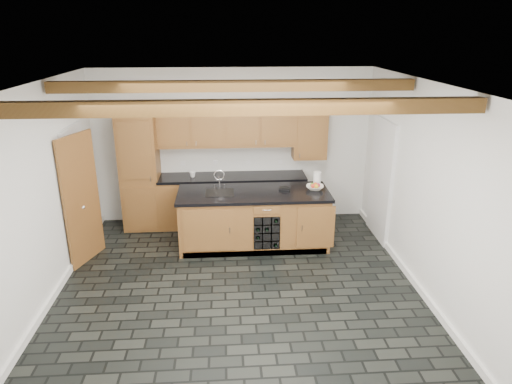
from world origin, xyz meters
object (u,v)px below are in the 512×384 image
(island, at_px, (254,219))
(fruit_bowl, at_px, (315,188))
(kitchen_scale, at_px, (285,188))
(paper_towel, at_px, (317,179))

(island, relative_size, fruit_bowl, 8.81)
(island, height_order, fruit_bowl, fruit_bowl)
(fruit_bowl, bearing_deg, island, -176.11)
(kitchen_scale, distance_m, paper_towel, 0.61)
(island, xyz_separation_m, paper_towel, (1.08, 0.27, 0.58))
(kitchen_scale, bearing_deg, island, -151.80)
(island, xyz_separation_m, fruit_bowl, (1.01, 0.07, 0.50))
(island, bearing_deg, kitchen_scale, 10.01)
(island, height_order, kitchen_scale, kitchen_scale)
(kitchen_scale, relative_size, paper_towel, 0.82)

